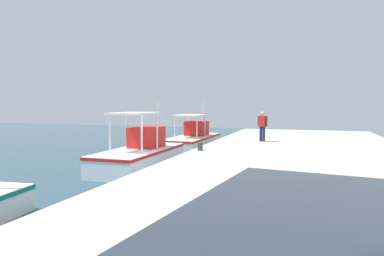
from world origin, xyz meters
TOP-DOWN VIEW (x-y plane):
  - quay_pier at (0.00, -5.00)m, footprint 36.00×10.00m
  - fishing_boat_second at (1.78, 2.06)m, footprint 5.75×2.20m
  - fishing_boat_third at (9.89, 2.17)m, footprint 6.41×2.30m
  - fisherman_standing at (7.83, -2.74)m, footprint 0.42×0.60m
  - mooring_bollard_second at (2.95, -0.45)m, footprint 0.25×0.25m

SIDE VIEW (x-z plane):
  - quay_pier at x=0.00m, z-range 0.00..0.80m
  - fishing_boat_third at x=9.89m, z-range -0.98..2.20m
  - fishing_boat_second at x=1.78m, z-range -0.86..2.20m
  - mooring_bollard_second at x=2.95m, z-range 0.80..1.16m
  - fisherman_standing at x=7.83m, z-range 0.90..2.64m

